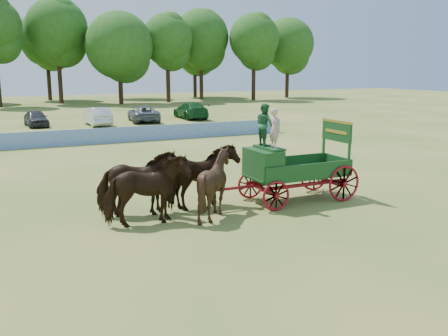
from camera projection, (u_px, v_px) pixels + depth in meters
ground at (260, 207)px, 18.25m from camera, size 160.00×160.00×0.00m
horse_lead_left at (146, 191)px, 15.93m from camera, size 2.72×1.27×2.28m
horse_lead_right at (137, 184)px, 16.90m from camera, size 2.89×1.74×2.28m
horse_wheel_left at (215, 183)px, 16.94m from camera, size 2.20×1.98×2.29m
horse_wheel_right at (202, 177)px, 17.91m from camera, size 2.92×1.85×2.28m
farm_dray at (280, 160)px, 18.62m from camera, size 6.00×2.00×3.72m
sponsor_banner at (115, 135)px, 33.64m from camera, size 26.00×0.08×1.05m
parked_cars at (20, 119)px, 41.99m from camera, size 38.00×7.24×1.65m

